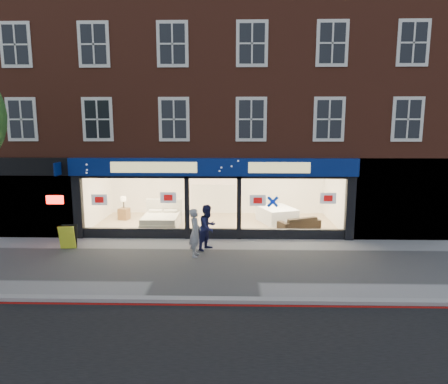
{
  "coord_description": "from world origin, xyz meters",
  "views": [
    {
      "loc": [
        0.82,
        -12.72,
        4.59
      ],
      "look_at": [
        0.46,
        2.5,
        2.02
      ],
      "focal_mm": 32.0,
      "sensor_mm": 36.0,
      "label": 1
    }
  ],
  "objects_px": {
    "a_board": "(68,237)",
    "pedestrian_blue": "(208,227)",
    "sofa": "(299,223)",
    "pedestrian_grey": "(195,233)",
    "mattress_stack": "(277,215)",
    "display_bed": "(161,220)"
  },
  "relations": [
    {
      "from": "display_bed",
      "to": "mattress_stack",
      "type": "xyz_separation_m",
      "value": [
        5.22,
        1.01,
        0.03
      ]
    },
    {
      "from": "mattress_stack",
      "to": "a_board",
      "type": "bearing_deg",
      "value": -154.7
    },
    {
      "from": "display_bed",
      "to": "pedestrian_grey",
      "type": "relative_size",
      "value": 1.15
    },
    {
      "from": "pedestrian_blue",
      "to": "mattress_stack",
      "type": "bearing_deg",
      "value": -4.2
    },
    {
      "from": "mattress_stack",
      "to": "pedestrian_grey",
      "type": "height_order",
      "value": "pedestrian_grey"
    },
    {
      "from": "mattress_stack",
      "to": "a_board",
      "type": "xyz_separation_m",
      "value": [
        -8.21,
        -3.88,
        0.0
      ]
    },
    {
      "from": "mattress_stack",
      "to": "sofa",
      "type": "distance_m",
      "value": 1.44
    },
    {
      "from": "a_board",
      "to": "pedestrian_blue",
      "type": "distance_m",
      "value": 5.25
    },
    {
      "from": "sofa",
      "to": "pedestrian_blue",
      "type": "height_order",
      "value": "pedestrian_blue"
    },
    {
      "from": "sofa",
      "to": "pedestrian_grey",
      "type": "height_order",
      "value": "pedestrian_grey"
    },
    {
      "from": "display_bed",
      "to": "mattress_stack",
      "type": "relative_size",
      "value": 0.92
    },
    {
      "from": "display_bed",
      "to": "pedestrian_blue",
      "type": "bearing_deg",
      "value": -51.79
    },
    {
      "from": "pedestrian_grey",
      "to": "pedestrian_blue",
      "type": "relative_size",
      "value": 1.01
    },
    {
      "from": "sofa",
      "to": "mattress_stack",
      "type": "bearing_deg",
      "value": -77.94
    },
    {
      "from": "sofa",
      "to": "pedestrian_grey",
      "type": "xyz_separation_m",
      "value": [
        -4.22,
        -3.48,
        0.49
      ]
    },
    {
      "from": "a_board",
      "to": "sofa",
      "type": "bearing_deg",
      "value": 12.98
    },
    {
      "from": "a_board",
      "to": "pedestrian_grey",
      "type": "xyz_separation_m",
      "value": [
        4.84,
        -0.75,
        0.4
      ]
    },
    {
      "from": "sofa",
      "to": "pedestrian_grey",
      "type": "bearing_deg",
      "value": 15.2
    },
    {
      "from": "mattress_stack",
      "to": "a_board",
      "type": "relative_size",
      "value": 2.37
    },
    {
      "from": "pedestrian_blue",
      "to": "sofa",
      "type": "bearing_deg",
      "value": -21.32
    },
    {
      "from": "mattress_stack",
      "to": "pedestrian_grey",
      "type": "bearing_deg",
      "value": -126.03
    },
    {
      "from": "a_board",
      "to": "mattress_stack",
      "type": "bearing_deg",
      "value": 21.53
    }
  ]
}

